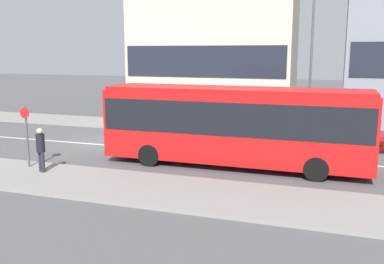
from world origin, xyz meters
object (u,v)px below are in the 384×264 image
(parked_car_0, at_px, (351,135))
(pedestrian_near_stop, at_px, (41,147))
(bus_stop_sign, at_px, (27,132))
(city_bus, at_px, (234,122))
(street_lamp, at_px, (312,50))

(parked_car_0, relative_size, pedestrian_near_stop, 2.45)
(parked_car_0, bearing_deg, bus_stop_sign, -145.94)
(pedestrian_near_stop, xyz_separation_m, bus_stop_sign, (-1.05, 0.49, 0.48))
(city_bus, bearing_deg, parked_car_0, 44.50)
(city_bus, distance_m, parked_car_0, 7.45)
(parked_car_0, relative_size, bus_stop_sign, 1.71)
(bus_stop_sign, relative_size, street_lamp, 0.31)
(parked_car_0, distance_m, street_lamp, 5.21)
(parked_car_0, height_order, pedestrian_near_stop, pedestrian_near_stop)
(parked_car_0, distance_m, bus_stop_sign, 15.73)
(city_bus, height_order, parked_car_0, city_bus)
(parked_car_0, xyz_separation_m, pedestrian_near_stop, (-11.96, -9.28, 0.49))
(city_bus, bearing_deg, bus_stop_sign, -160.72)
(street_lamp, bearing_deg, city_bus, -110.21)
(parked_car_0, xyz_separation_m, bus_stop_sign, (-13.01, -8.80, 0.97))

